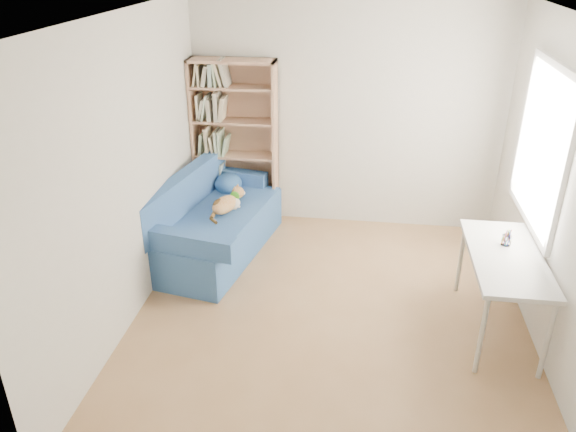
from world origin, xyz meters
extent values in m
plane|color=olive|center=(0.00, 0.00, 0.00)|extent=(4.00, 4.00, 0.00)
cube|color=silver|center=(0.00, 2.00, 1.30)|extent=(3.50, 0.04, 2.60)
cube|color=silver|center=(0.00, -2.00, 1.30)|extent=(3.50, 0.04, 2.60)
cube|color=silver|center=(-1.75, 0.00, 1.30)|extent=(0.04, 4.00, 2.60)
cube|color=silver|center=(1.75, 0.00, 1.30)|extent=(0.04, 4.00, 2.60)
cube|color=white|center=(0.00, 0.00, 2.60)|extent=(3.50, 4.00, 0.04)
cube|color=white|center=(1.75, 0.60, 1.50)|extent=(0.01, 1.20, 1.30)
cube|color=navy|center=(-1.30, 1.01, 0.23)|extent=(1.18, 1.93, 0.45)
cube|color=navy|center=(-1.65, 1.01, 0.67)|extent=(0.50, 1.80, 0.44)
cube|color=navy|center=(-1.30, 1.83, 0.55)|extent=(0.87, 0.32, 0.20)
cube|color=navy|center=(-1.30, 0.18, 0.55)|extent=(0.87, 0.32, 0.20)
cube|color=navy|center=(-1.28, 1.01, 0.47)|extent=(1.13, 1.79, 0.05)
ellipsoid|color=#2E5A95|center=(-1.30, 1.60, 0.57)|extent=(0.31, 0.34, 0.23)
ellipsoid|color=#B15A14|center=(-1.20, 1.02, 0.57)|extent=(0.30, 0.43, 0.16)
ellipsoid|color=silver|center=(-1.15, 1.13, 0.56)|extent=(0.16, 0.19, 0.10)
ellipsoid|color=#39250F|center=(-1.23, 0.97, 0.61)|extent=(0.17, 0.22, 0.08)
sphere|color=#B15A14|center=(-1.18, 1.29, 0.61)|extent=(0.14, 0.14, 0.14)
cone|color=#B15A14|center=(-1.20, 1.33, 0.67)|extent=(0.07, 0.07, 0.07)
cone|color=#B15A14|center=(-1.20, 1.26, 0.67)|extent=(0.06, 0.07, 0.07)
cylinder|color=#4FCD29|center=(-1.19, 1.22, 0.59)|extent=(0.11, 0.06, 0.11)
cylinder|color=#39250F|center=(-1.22, 0.80, 0.54)|extent=(0.05, 0.15, 0.05)
cube|color=tan|center=(-1.72, 1.83, 0.97)|extent=(0.03, 0.30, 1.93)
cube|color=tan|center=(-0.79, 1.83, 0.97)|extent=(0.03, 0.30, 1.93)
cube|color=tan|center=(-1.25, 1.83, 1.92)|extent=(0.97, 0.30, 0.03)
cube|color=tan|center=(-1.25, 1.83, 0.01)|extent=(0.97, 0.30, 0.03)
cube|color=tan|center=(-1.25, 1.97, 0.97)|extent=(0.97, 0.02, 1.93)
cube|color=silver|center=(1.44, 0.01, 0.73)|extent=(0.58, 1.27, 0.04)
cylinder|color=silver|center=(1.68, 0.59, 0.35)|extent=(0.04, 0.04, 0.71)
cylinder|color=silver|center=(1.68, -0.58, 0.35)|extent=(0.04, 0.04, 0.71)
cylinder|color=silver|center=(1.20, 0.59, 0.35)|extent=(0.04, 0.04, 0.71)
cylinder|color=silver|center=(1.20, -0.58, 0.35)|extent=(0.04, 0.04, 0.71)
cylinder|color=white|center=(1.46, 0.19, 0.79)|extent=(0.08, 0.08, 0.09)
camera|label=1|loc=(0.21, -4.21, 3.07)|focal=35.00mm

